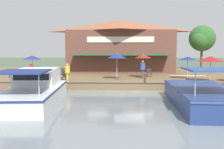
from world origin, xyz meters
TOP-DOWN VIEW (x-y plane):
  - ground_plane at (0.00, 0.00)m, footprint 220.00×220.00m
  - quay_deck at (-11.00, 0.00)m, footprint 22.00×56.00m
  - quay_edge_fender at (-0.10, 0.00)m, footprint 0.20×50.40m
  - waterfront_restaurant at (-13.61, -0.88)m, footprint 8.98×14.32m
  - patio_umbrella_mid_patio_right at (-3.48, -1.14)m, footprint 1.90×1.90m
  - patio_umbrella_near_quay_edge at (-1.98, 7.21)m, footprint 2.29×2.29m
  - patio_umbrella_far_corner at (-5.50, -10.17)m, footprint 1.90×1.90m
  - patio_umbrella_back_row at (-4.09, 5.76)m, footprint 1.81×1.81m
  - patio_umbrella_by_entrance at (-5.15, 1.50)m, footprint 1.75×1.75m
  - cafe_chair_facing_river at (-2.32, -6.14)m, footprint 0.59×0.59m
  - cafe_chair_far_corner_seat at (-5.06, -6.72)m, footprint 0.52×0.52m
  - cafe_chair_beside_entrance at (-4.27, -11.89)m, footprint 0.55×0.55m
  - cafe_chair_under_first_umbrella at (-6.31, 2.26)m, footprint 0.50×0.50m
  - person_at_quay_edge at (-0.98, -8.60)m, footprint 0.48×0.48m
  - person_mid_patio at (-4.50, 1.41)m, footprint 0.51×0.51m
  - person_near_entrance at (-1.42, -5.50)m, footprint 0.46×0.46m
  - motorboat_distant_upstream at (4.90, 4.24)m, footprint 9.58×3.73m
  - motorboat_second_along at (4.51, -6.26)m, footprint 9.58×3.89m
  - mooring_post at (-0.35, 1.28)m, footprint 0.22×0.22m
  - tree_downstream_bank at (-18.85, 11.56)m, footprint 4.22×4.02m

SIDE VIEW (x-z plane):
  - ground_plane at x=0.00m, z-range 0.00..0.00m
  - quay_deck at x=-11.00m, z-range 0.00..0.60m
  - quay_edge_fender at x=-0.10m, z-range 0.60..0.70m
  - motorboat_distant_upstream at x=4.90m, z-range -0.49..1.86m
  - motorboat_second_along at x=4.51m, z-range -0.27..1.91m
  - mooring_post at x=-0.35m, z-range 0.61..1.40m
  - cafe_chair_facing_river at x=-2.32m, z-range 0.65..1.50m
  - cafe_chair_far_corner_seat at x=-5.06m, z-range 0.65..1.50m
  - cafe_chair_beside_entrance at x=-4.27m, z-range 0.65..1.50m
  - cafe_chair_under_first_umbrella at x=-6.31m, z-range 0.65..1.50m
  - person_near_entrance at x=-1.42m, z-range 0.80..2.45m
  - person_at_quay_edge at x=-0.98m, z-range 0.82..2.53m
  - person_mid_patio at x=-4.50m, z-range 0.84..2.63m
  - patio_umbrella_back_row at x=-4.09m, z-range 1.50..3.75m
  - patio_umbrella_near_quay_edge at x=-1.98m, z-range 1.48..3.81m
  - patio_umbrella_far_corner at x=-5.50m, z-range 1.50..3.82m
  - patio_umbrella_by_entrance at x=-5.15m, z-range 1.58..4.02m
  - patio_umbrella_mid_patio_right at x=-3.48m, z-range 1.60..4.14m
  - waterfront_restaurant at x=-13.61m, z-range 0.65..7.54m
  - tree_downstream_bank at x=-18.85m, z-range 1.84..8.56m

